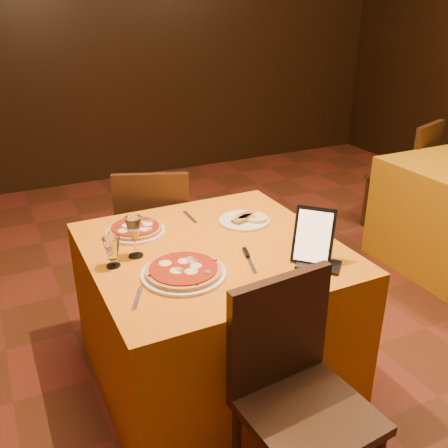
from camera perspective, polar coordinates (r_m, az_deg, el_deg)
name	(u,v)px	position (r m, az deg, el deg)	size (l,w,h in m)	color
floor	(322,366)	(2.81, 11.09, -15.65)	(6.00, 7.00, 0.01)	#5E2D19
wall_back	(121,41)	(5.36, -11.67, 19.79)	(6.00, 0.01, 2.80)	black
main_table	(213,315)	(2.46, -1.27, -10.38)	(1.10, 1.10, 0.75)	orange
chair_main_near	(308,414)	(1.89, 9.61, -20.58)	(0.38, 0.38, 0.91)	#30220F
chair_main_far	(156,234)	(3.10, -7.80, -1.17)	(0.47, 0.47, 0.91)	black
chair_side_far	(399,175)	(4.38, 19.41, 5.33)	(0.41, 0.41, 0.91)	black
pizza_near	(184,272)	(2.04, -4.64, -5.46)	(0.35, 0.35, 0.03)	white
pizza_far	(135,230)	(2.43, -10.09, -0.66)	(0.28, 0.28, 0.03)	white
cutlet_dish	(244,220)	(2.51, 2.32, 0.51)	(0.26, 0.26, 0.03)	white
wine_glass	(134,237)	(2.18, -10.19, -1.44)	(0.07, 0.07, 0.19)	#F4F58B
water_glass	(112,252)	(2.13, -12.66, -3.19)	(0.08, 0.08, 0.13)	silver
tablet	(314,236)	(2.13, 10.20, -1.33)	(0.17, 0.01, 0.24)	black
knife	(250,263)	(2.13, 3.04, -4.46)	(0.19, 0.02, 0.01)	silver
fork_near	(138,298)	(1.92, -9.83, -8.31)	(0.16, 0.02, 0.01)	#B8B9C0
fork_far	(190,217)	(2.57, -3.93, 0.80)	(0.17, 0.02, 0.01)	silver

